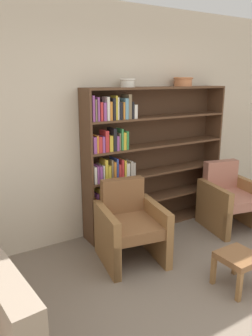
{
  "coord_description": "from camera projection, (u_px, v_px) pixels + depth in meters",
  "views": [
    {
      "loc": [
        -2.03,
        -1.08,
        1.91
      ],
      "look_at": [
        -0.2,
        1.91,
        0.95
      ],
      "focal_mm": 35.0,
      "sensor_mm": 36.0,
      "label": 1
    }
  ],
  "objects": [
    {
      "name": "armchair_leather",
      "position": [
        130.0,
        225.0,
        3.52
      ],
      "size": [
        0.75,
        0.78,
        0.84
      ],
      "rotation": [
        0.0,
        0.0,
        2.96
      ],
      "color": "olive",
      "rests_on": "ground"
    },
    {
      "name": "wall_back",
      "position": [
        118.0,
        123.0,
        4.03
      ],
      "size": [
        12.0,
        0.06,
        2.75
      ],
      "color": "beige",
      "rests_on": "ground"
    },
    {
      "name": "armchair_cushioned",
      "position": [
        229.0,
        199.0,
        4.3
      ],
      "size": [
        0.76,
        0.8,
        0.84
      ],
      "rotation": [
        0.0,
        0.0,
        2.94
      ],
      "color": "olive",
      "rests_on": "ground"
    },
    {
      "name": "bookshelf",
      "position": [
        142.0,
        162.0,
        4.13
      ],
      "size": [
        2.0,
        0.3,
        1.81
      ],
      "color": "brown",
      "rests_on": "ground"
    },
    {
      "name": "bowl_slate",
      "position": [
        128.0,
        82.0,
        3.75
      ],
      "size": [
        0.19,
        0.19,
        0.1
      ],
      "color": "silver",
      "rests_on": "bookshelf"
    },
    {
      "name": "bowl_sage",
      "position": [
        183.0,
        81.0,
        4.17
      ],
      "size": [
        0.25,
        0.25,
        0.11
      ],
      "color": "#C67547",
      "rests_on": "bookshelf"
    },
    {
      "name": "footstool",
      "position": [
        238.0,
        261.0,
        3.04
      ],
      "size": [
        0.35,
        0.35,
        0.34
      ],
      "color": "olive",
      "rests_on": "ground"
    }
  ]
}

